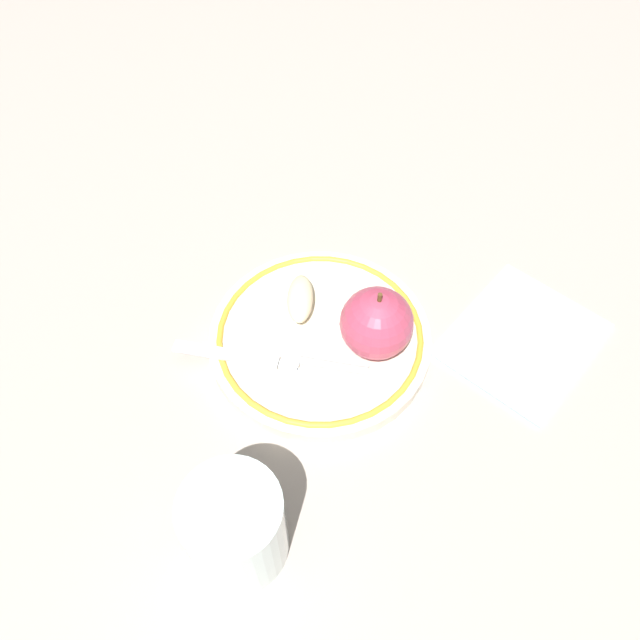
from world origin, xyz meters
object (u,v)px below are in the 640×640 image
at_px(drinking_glass, 236,527).
at_px(plate, 320,338).
at_px(fork, 263,361).
at_px(napkin_folded, 522,338).
at_px(apple_slice_front, 300,299).
at_px(apple_red_whole, 378,320).

bearing_deg(drinking_glass, plate, 100.59).
distance_m(fork, napkin_folded, 0.25).
bearing_deg(apple_slice_front, drinking_glass, -8.90).
xyz_separation_m(plate, apple_red_whole, (0.05, 0.02, 0.04)).
relative_size(fork, napkin_folded, 1.22).
xyz_separation_m(apple_red_whole, apple_slice_front, (-0.08, 0.00, -0.02)).
xyz_separation_m(apple_slice_front, drinking_glass, (0.07, -0.22, 0.02)).
xyz_separation_m(fork, drinking_glass, (0.07, -0.14, 0.03)).
height_order(fork, napkin_folded, fork).
distance_m(apple_red_whole, napkin_folded, 0.15).
height_order(apple_red_whole, drinking_glass, apple_red_whole).
bearing_deg(drinking_glass, napkin_folded, 65.56).
bearing_deg(apple_slice_front, apple_red_whole, 60.42).
relative_size(plate, apple_red_whole, 2.83).
height_order(plate, fork, fork).
bearing_deg(napkin_folded, drinking_glass, -114.44).
bearing_deg(plate, apple_red_whole, 17.62).
relative_size(apple_red_whole, napkin_folded, 0.51).
distance_m(drinking_glass, napkin_folded, 0.32).
bearing_deg(napkin_folded, plate, -150.56).
relative_size(fork, drinking_glass, 1.99).
relative_size(apple_slice_front, drinking_glass, 0.64).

